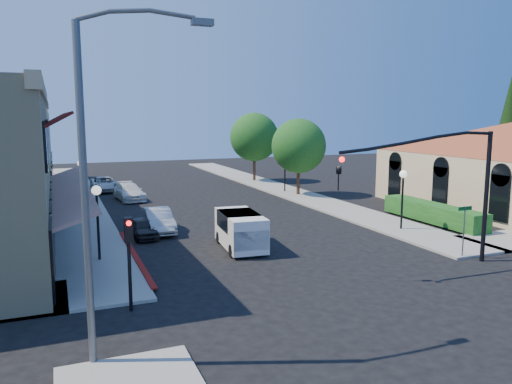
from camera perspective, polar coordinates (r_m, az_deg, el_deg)
name	(u,v)px	position (r m, az deg, el deg)	size (l,w,h in m)	color
ground	(352,294)	(19.59, 10.97, -11.40)	(120.00, 120.00, 0.00)	black
sidewalk_left	(76,199)	(42.90, -19.87, -0.71)	(3.50, 50.00, 0.12)	gray
sidewalk_right	(273,187)	(46.86, 2.01, 0.56)	(3.50, 50.00, 0.12)	gray
curb_red_strip	(135,258)	(24.52, -13.66, -7.37)	(0.25, 10.00, 0.06)	maroon
hedge	(432,223)	(33.40, 19.49, -3.35)	(1.40, 8.00, 1.10)	#1A4B15
conifer_far	(510,120)	(50.68, 27.06, 7.39)	(3.20, 3.20, 11.00)	#332114
street_tree_a	(299,146)	(41.97, 4.90, 5.26)	(4.56, 4.56, 6.48)	#332114
street_tree_b	(254,137)	(51.06, -0.21, 6.29)	(4.94, 4.94, 7.02)	#332114
signal_mast_arm	(451,176)	(23.39, 21.38, 1.74)	(8.01, 0.39, 6.00)	black
secondary_signal	(129,246)	(17.46, -14.31, -6.04)	(0.28, 0.42, 3.32)	black
cobra_streetlight	(98,171)	(13.48, -17.63, 2.29)	(3.60, 0.25, 9.31)	#595B5E
street_name_sign	(464,223)	(25.39, 22.70, -3.30)	(0.80, 0.06, 2.50)	#595B5E
lamppost_left_near	(97,204)	(23.75, -17.72, -1.28)	(0.44, 0.44, 3.57)	black
lamppost_left_far	(81,172)	(37.61, -19.38, 2.18)	(0.44, 0.44, 3.57)	black
lamppost_right_near	(403,185)	(30.15, 16.44, 0.82)	(0.44, 0.44, 3.57)	black
lamppost_right_far	(285,162)	(43.74, 3.33, 3.50)	(0.44, 0.44, 3.57)	black
white_van	(241,228)	(25.27, -1.76, -4.18)	(2.13, 4.25, 1.82)	white
parked_car_a	(142,228)	(28.37, -12.86, -4.03)	(1.27, 3.16, 1.08)	black
parked_car_b	(158,220)	(29.48, -11.11, -3.21)	(1.45, 4.16, 1.37)	#ABADB1
parked_car_c	(129,192)	(41.16, -14.30, 0.01)	(1.85, 4.56, 1.32)	white
parked_car_d	(104,184)	(46.71, -16.97, 0.88)	(2.13, 4.62, 1.28)	#B2B5B8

